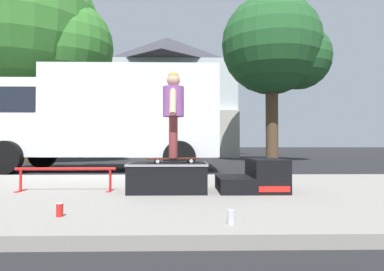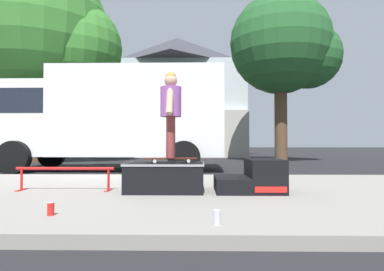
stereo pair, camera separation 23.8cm
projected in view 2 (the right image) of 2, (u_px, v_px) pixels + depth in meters
ground_plane at (97, 177)px, 8.08m from camera, size 140.00×140.00×0.00m
sidewalk_slab at (37, 193)px, 5.08m from camera, size 50.00×5.00×0.12m
skate_box at (165, 176)px, 4.91m from camera, size 1.13×0.86×0.42m
kicker_ramp at (254, 178)px, 4.88m from camera, size 0.97×0.89×0.47m
grind_rail at (65, 173)px, 4.97m from camera, size 1.47×0.28×0.35m
skateboard at (171, 159)px, 4.95m from camera, size 0.81×0.37×0.07m
skater_kid at (171, 107)px, 4.97m from camera, size 0.31×0.67×1.29m
soda_can at (217, 217)px, 2.86m from camera, size 0.07×0.07×0.13m
soda_can_b at (51, 209)px, 3.24m from camera, size 0.07×0.07×0.13m
box_truck at (110, 115)px, 10.32m from camera, size 6.91×2.63×3.05m
street_tree_main at (46, 35)px, 14.58m from camera, size 6.75×6.14×8.84m
street_tree_neighbour at (286, 47)px, 15.04m from camera, size 4.99×4.54×7.62m
house_behind at (177, 96)px, 23.60m from camera, size 9.54×8.22×8.40m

